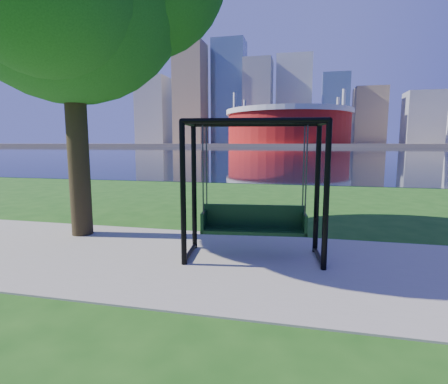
% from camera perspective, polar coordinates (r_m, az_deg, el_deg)
% --- Properties ---
extents(ground, '(900.00, 900.00, 0.00)m').
position_cam_1_polar(ground, '(6.96, -0.00, -10.09)').
color(ground, '#1E5114').
rests_on(ground, ground).
extents(path, '(120.00, 4.00, 0.03)m').
position_cam_1_polar(path, '(6.49, -1.01, -11.30)').
color(path, '#9E937F').
rests_on(path, ground).
extents(river, '(900.00, 180.00, 0.02)m').
position_cam_1_polar(river, '(108.48, 12.29, 6.62)').
color(river, black).
rests_on(river, ground).
extents(far_bank, '(900.00, 228.00, 2.00)m').
position_cam_1_polar(far_bank, '(312.45, 12.83, 7.53)').
color(far_bank, '#937F60').
rests_on(far_bank, ground).
extents(stadium, '(83.00, 83.00, 32.00)m').
position_cam_1_polar(stadium, '(242.02, 10.44, 10.67)').
color(stadium, maroon).
rests_on(stadium, far_bank).
extents(skyline, '(392.00, 66.00, 96.50)m').
position_cam_1_polar(skyline, '(327.63, 12.27, 13.67)').
color(skyline, gray).
rests_on(skyline, far_bank).
extents(swing, '(2.62, 1.37, 2.57)m').
position_cam_1_polar(swing, '(6.43, 4.90, -0.22)').
color(swing, black).
rests_on(swing, ground).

